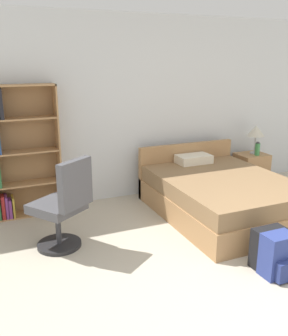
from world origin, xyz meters
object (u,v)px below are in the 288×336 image
at_px(office_chair, 63,207).
at_px(backpack_black, 271,250).
at_px(bed, 220,194).
at_px(nightstand, 251,169).
at_px(bookshelf, 11,154).
at_px(table_lamp, 256,132).
at_px(backpack_blue, 279,257).
at_px(water_bottle, 257,149).

xyz_separation_m(office_chair, backpack_black, (1.76, -1.19, -0.29)).
bearing_deg(bed, nightstand, 35.17).
bearing_deg(bookshelf, nightstand, -2.55).
height_order(bookshelf, table_lamp, bookshelf).
distance_m(bookshelf, backpack_blue, 3.33).
xyz_separation_m(bookshelf, nightstand, (3.66, -0.16, -0.58)).
relative_size(bookshelf, backpack_black, 4.16).
distance_m(bed, backpack_blue, 1.53).
relative_size(bed, backpack_blue, 4.80).
bearing_deg(table_lamp, backpack_blue, -124.18).
distance_m(office_chair, backpack_black, 2.15).
relative_size(bookshelf, table_lamp, 3.69).
bearing_deg(bookshelf, table_lamp, -2.32).
bearing_deg(water_bottle, table_lamp, 70.88).
xyz_separation_m(nightstand, backpack_blue, (-1.53, -2.31, -0.06)).
height_order(bed, nightstand, bed).
bearing_deg(bookshelf, water_bottle, -4.11).
bearing_deg(bookshelf, backpack_black, -47.13).
height_order(bed, backpack_black, bed).
height_order(table_lamp, water_bottle, table_lamp).
bearing_deg(office_chair, bed, 4.29).
relative_size(bed, table_lamp, 4.42).
bearing_deg(nightstand, bed, -144.83).
bearing_deg(backpack_blue, bookshelf, 130.83).
relative_size(nightstand, water_bottle, 2.39).
xyz_separation_m(bookshelf, backpack_black, (2.17, -2.33, -0.64)).
relative_size(bookshelf, office_chair, 1.66).
xyz_separation_m(office_chair, backpack_blue, (1.73, -1.33, -0.28)).
relative_size(bookshelf, nightstand, 3.29).
bearing_deg(bed, bookshelf, 158.52).
height_order(office_chair, table_lamp, office_chair).
bearing_deg(nightstand, backpack_black, -124.58).
bearing_deg(bookshelf, office_chair, -70.50).
height_order(bed, table_lamp, table_lamp).
distance_m(nightstand, water_bottle, 0.37).
xyz_separation_m(nightstand, table_lamp, (0.05, 0.01, 0.62)).
distance_m(water_bottle, backpack_blue, 2.72).
xyz_separation_m(table_lamp, backpack_black, (-1.55, -2.18, -0.68)).
height_order(nightstand, water_bottle, water_bottle).
bearing_deg(bed, office_chair, -175.71).
height_order(bookshelf, nightstand, bookshelf).
bearing_deg(table_lamp, office_chair, -163.36).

